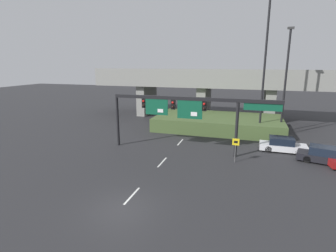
{
  "coord_description": "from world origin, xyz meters",
  "views": [
    {
      "loc": [
        7.02,
        -12.92,
        8.62
      ],
      "look_at": [
        0.0,
        9.64,
        2.93
      ],
      "focal_mm": 28.0,
      "sensor_mm": 36.0,
      "label": 1
    }
  ],
  "objects_px": {
    "signal_gantry": "(185,107)",
    "highway_light_pole_far": "(286,81)",
    "parked_sedan_mid_right": "(326,156)",
    "speed_limit_sign": "(236,147)",
    "highway_light_pole_near": "(266,55)",
    "parked_sedan_near_right": "(282,145)"
  },
  "relations": [
    {
      "from": "highway_light_pole_far",
      "to": "signal_gantry",
      "type": "bearing_deg",
      "value": -136.52
    },
    {
      "from": "speed_limit_sign",
      "to": "parked_sedan_mid_right",
      "type": "bearing_deg",
      "value": 16.31
    },
    {
      "from": "signal_gantry",
      "to": "parked_sedan_mid_right",
      "type": "distance_m",
      "value": 13.18
    },
    {
      "from": "signal_gantry",
      "to": "speed_limit_sign",
      "type": "bearing_deg",
      "value": -16.95
    },
    {
      "from": "parked_sedan_mid_right",
      "to": "highway_light_pole_far",
      "type": "bearing_deg",
      "value": 122.55
    },
    {
      "from": "highway_light_pole_near",
      "to": "speed_limit_sign",
      "type": "bearing_deg",
      "value": -103.38
    },
    {
      "from": "parked_sedan_mid_right",
      "to": "signal_gantry",
      "type": "bearing_deg",
      "value": -163.01
    },
    {
      "from": "signal_gantry",
      "to": "parked_sedan_mid_right",
      "type": "bearing_deg",
      "value": 3.27
    },
    {
      "from": "speed_limit_sign",
      "to": "parked_sedan_near_right",
      "type": "relative_size",
      "value": 0.5
    },
    {
      "from": "speed_limit_sign",
      "to": "highway_light_pole_far",
      "type": "height_order",
      "value": "highway_light_pole_far"
    },
    {
      "from": "highway_light_pole_far",
      "to": "parked_sedan_near_right",
      "type": "relative_size",
      "value": 2.81
    },
    {
      "from": "highway_light_pole_far",
      "to": "parked_sedan_mid_right",
      "type": "relative_size",
      "value": 2.55
    },
    {
      "from": "signal_gantry",
      "to": "highway_light_pole_far",
      "type": "height_order",
      "value": "highway_light_pole_far"
    },
    {
      "from": "highway_light_pole_near",
      "to": "parked_sedan_near_right",
      "type": "relative_size",
      "value": 4.08
    },
    {
      "from": "highway_light_pole_near",
      "to": "highway_light_pole_far",
      "type": "relative_size",
      "value": 1.45
    },
    {
      "from": "signal_gantry",
      "to": "parked_sedan_near_right",
      "type": "xyz_separation_m",
      "value": [
        9.32,
        3.01,
        -3.8
      ]
    },
    {
      "from": "signal_gantry",
      "to": "highway_light_pole_far",
      "type": "distance_m",
      "value": 13.56
    },
    {
      "from": "highway_light_pole_far",
      "to": "parked_sedan_mid_right",
      "type": "xyz_separation_m",
      "value": [
        2.89,
        -8.49,
        -5.97
      ]
    },
    {
      "from": "speed_limit_sign",
      "to": "highway_light_pole_near",
      "type": "relative_size",
      "value": 0.12
    },
    {
      "from": "highway_light_pole_far",
      "to": "parked_sedan_mid_right",
      "type": "distance_m",
      "value": 10.77
    },
    {
      "from": "signal_gantry",
      "to": "highway_light_pole_far",
      "type": "relative_size",
      "value": 1.29
    },
    {
      "from": "signal_gantry",
      "to": "highway_light_pole_near",
      "type": "xyz_separation_m",
      "value": [
        7.24,
        8.01,
        5.04
      ]
    }
  ]
}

